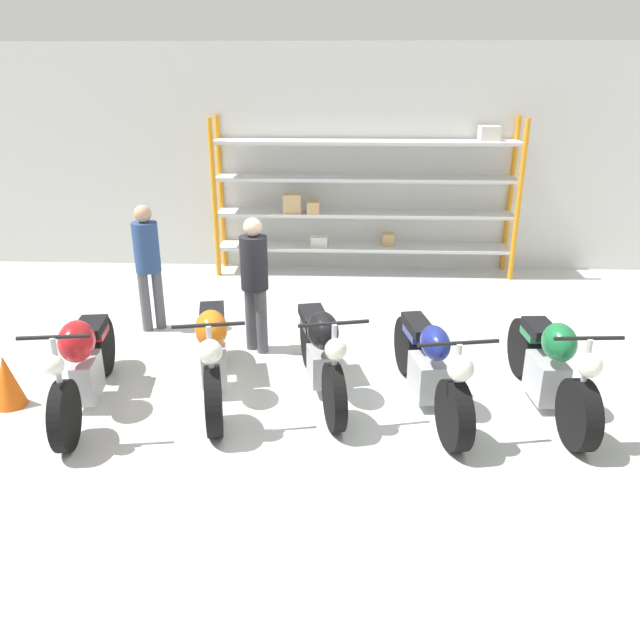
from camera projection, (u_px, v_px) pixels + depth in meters
ground_plane at (318, 396)px, 6.52m from camera, size 30.00×30.00×0.00m
back_wall at (332, 160)px, 10.25m from camera, size 30.00×0.08×3.60m
shelving_rack at (365, 196)px, 10.08m from camera, size 4.88×0.63×2.51m
motorcycle_red at (84, 362)px, 6.15m from camera, size 0.63×2.16×1.08m
motorcycle_orange at (213, 352)px, 6.38m from camera, size 0.75×2.20×1.09m
motorcycle_black at (321, 351)px, 6.39m from camera, size 0.76×2.02×1.07m
motorcycle_blue at (430, 367)px, 6.18m from camera, size 0.76×2.17×1.02m
motorcycle_green at (550, 368)px, 6.15m from camera, size 0.61×2.11×1.06m
person_browsing at (147, 258)px, 7.88m from camera, size 0.44×0.44×1.64m
person_near_rack at (254, 275)px, 7.25m from camera, size 0.45×0.45×1.63m
traffic_cone at (7, 381)px, 6.25m from camera, size 0.32×0.32×0.55m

